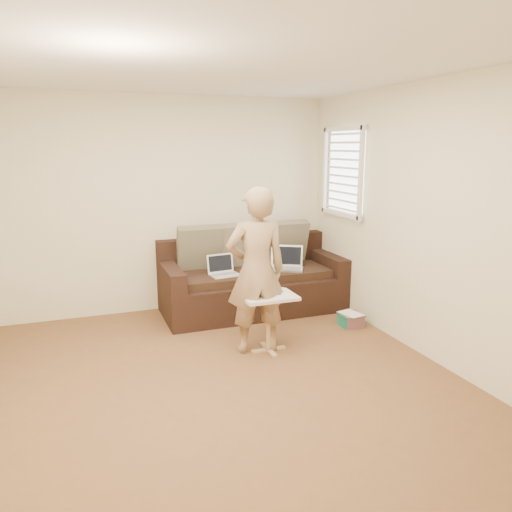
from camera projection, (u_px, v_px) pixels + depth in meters
name	position (u px, v px, depth m)	size (l,w,h in m)	color
floor	(226.00, 385.00, 4.22)	(4.50, 4.50, 0.00)	brown
ceiling	(221.00, 63.00, 3.65)	(4.50, 4.50, 0.00)	white
wall_back	(170.00, 205.00, 5.99)	(4.00, 4.00, 0.00)	beige
wall_front	(394.00, 334.00, 1.88)	(4.00, 4.00, 0.00)	beige
wall_right	(428.00, 223.00, 4.62)	(4.50, 4.50, 0.00)	beige
window_blinds	(343.00, 172.00, 5.88)	(0.12, 0.88, 1.08)	white
sofa	(253.00, 277.00, 6.05)	(2.20, 0.95, 0.85)	black
pillow_left	(200.00, 248.00, 6.00)	(0.55, 0.14, 0.55)	brown
pillow_mid	(243.00, 245.00, 6.17)	(0.55, 0.14, 0.55)	brown
pillow_right	(286.00, 242.00, 6.39)	(0.55, 0.14, 0.55)	brown
laptop_silver	(287.00, 270.00, 6.04)	(0.40, 0.29, 0.26)	#B7BABC
laptop_white	(225.00, 275.00, 5.77)	(0.33, 0.24, 0.24)	white
person	(256.00, 271.00, 4.77)	(0.60, 0.41, 1.64)	#9A7D54
side_table	(269.00, 323.00, 4.87)	(0.53, 0.37, 0.58)	silver
drinking_glass	(256.00, 289.00, 4.81)	(0.07, 0.07, 0.12)	silver
scissors	(272.00, 295.00, 4.79)	(0.18, 0.10, 0.02)	silver
paper_on_table	(277.00, 292.00, 4.91)	(0.21, 0.30, 0.00)	white
striped_box	(351.00, 320.00, 5.59)	(0.24, 0.24, 0.15)	#CC1E48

